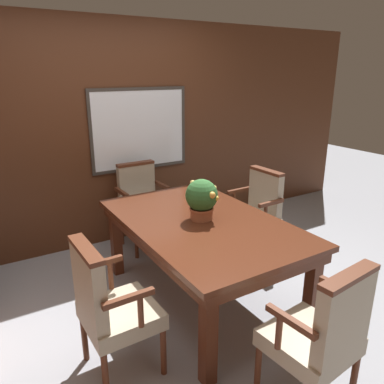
# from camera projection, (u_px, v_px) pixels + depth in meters

# --- Properties ---
(ground_plane) EXTENTS (14.00, 14.00, 0.00)m
(ground_plane) POSITION_uv_depth(u_px,v_px,m) (188.00, 308.00, 3.16)
(ground_plane) COLOR #93969E
(wall_back) EXTENTS (7.20, 0.08, 2.45)m
(wall_back) POSITION_uv_depth(u_px,v_px,m) (111.00, 136.00, 4.12)
(wall_back) COLOR #4C2816
(wall_back) RESTS_ON ground_plane
(dining_table) EXTENTS (1.13, 1.81, 0.74)m
(dining_table) POSITION_uv_depth(u_px,v_px,m) (201.00, 230.00, 3.09)
(dining_table) COLOR #4C2314
(dining_table) RESTS_ON ground_plane
(chair_right_far) EXTENTS (0.47, 0.53, 0.94)m
(chair_right_far) POSITION_uv_depth(u_px,v_px,m) (256.00, 211.00, 3.90)
(chair_right_far) COLOR #562B19
(chair_right_far) RESTS_ON ground_plane
(chair_left_near) EXTENTS (0.47, 0.52, 0.94)m
(chair_left_near) POSITION_uv_depth(u_px,v_px,m) (109.00, 304.00, 2.35)
(chair_left_near) COLOR #562B19
(chair_left_near) RESTS_ON ground_plane
(chair_head_near) EXTENTS (0.55, 0.50, 0.94)m
(chair_head_near) POSITION_uv_depth(u_px,v_px,m) (321.00, 333.00, 2.09)
(chair_head_near) COLOR #562B19
(chair_head_near) RESTS_ON ground_plane
(chair_head_far) EXTENTS (0.53, 0.47, 0.94)m
(chair_head_far) POSITION_uv_depth(u_px,v_px,m) (141.00, 202.00, 4.17)
(chair_head_far) COLOR #562B19
(chair_head_far) RESTS_ON ground_plane
(potted_plant) EXTENTS (0.27, 0.28, 0.34)m
(potted_plant) POSITION_uv_depth(u_px,v_px,m) (202.00, 198.00, 3.03)
(potted_plant) COLOR #9E5638
(potted_plant) RESTS_ON dining_table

